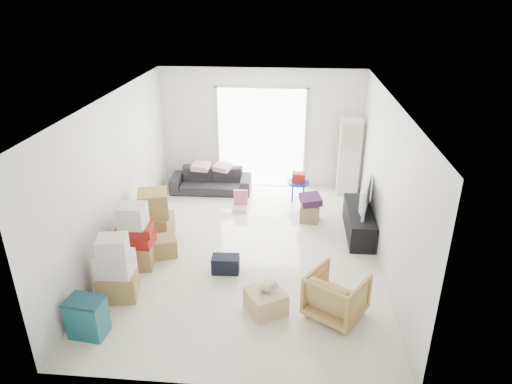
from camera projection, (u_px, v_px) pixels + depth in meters
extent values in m
cube|color=silver|center=(248.00, 257.00, 8.10)|extent=(4.50, 6.00, 0.24)
cube|color=white|center=(247.00, 91.00, 6.90)|extent=(4.50, 6.00, 0.24)
cube|color=white|center=(262.00, 128.00, 10.34)|extent=(4.50, 0.24, 2.70)
cube|color=white|center=(216.00, 298.00, 4.67)|extent=(4.50, 0.24, 2.70)
cube|color=white|center=(108.00, 176.00, 7.69)|extent=(0.24, 6.00, 2.70)
cube|color=white|center=(394.00, 186.00, 7.31)|extent=(0.24, 6.00, 2.70)
cube|color=white|center=(261.00, 138.00, 10.29)|extent=(2.00, 0.01, 2.30)
cube|color=silver|center=(217.00, 137.00, 10.36)|extent=(0.06, 0.04, 2.30)
cube|color=silver|center=(306.00, 139.00, 10.20)|extent=(0.06, 0.04, 2.30)
cube|color=silver|center=(262.00, 87.00, 9.81)|extent=(2.10, 0.04, 0.06)
cube|color=silver|center=(349.00, 157.00, 9.95)|extent=(0.45, 0.30, 1.75)
cube|color=black|center=(359.00, 222.00, 8.53)|extent=(0.45, 1.50, 0.50)
imported|color=black|center=(360.00, 207.00, 8.40)|extent=(0.77, 1.06, 0.13)
imported|color=#2C2B31|center=(211.00, 177.00, 10.27)|extent=(1.80, 0.55, 0.70)
cube|color=#D99EB0|center=(200.00, 160.00, 10.10)|extent=(0.44, 0.37, 0.12)
cube|color=#D99EB0|center=(222.00, 160.00, 10.06)|extent=(0.47, 0.43, 0.13)
imported|color=tan|center=(337.00, 293.00, 6.34)|extent=(0.98, 0.96, 0.75)
cube|color=#15575E|center=(89.00, 326.00, 6.07)|extent=(0.50, 0.38, 0.26)
cube|color=#15575E|center=(86.00, 310.00, 5.97)|extent=(0.50, 0.38, 0.26)
cube|color=#0C333D|center=(84.00, 301.00, 5.90)|extent=(0.52, 0.40, 0.04)
cube|color=olive|center=(118.00, 285.00, 6.79)|extent=(0.63, 0.56, 0.42)
cube|color=white|center=(115.00, 264.00, 6.64)|extent=(0.52, 0.43, 0.32)
cube|color=white|center=(112.00, 246.00, 6.51)|extent=(0.48, 0.44, 0.28)
cube|color=olive|center=(137.00, 254.00, 7.59)|extent=(0.61, 0.61, 0.39)
cube|color=#A72414|center=(135.00, 239.00, 7.48)|extent=(0.61, 0.42, 0.18)
cube|color=#A72414|center=(134.00, 230.00, 7.41)|extent=(0.61, 0.44, 0.16)
cube|color=white|center=(132.00, 216.00, 7.30)|extent=(0.41, 0.39, 0.37)
cube|color=olive|center=(156.00, 225.00, 8.46)|extent=(0.61, 0.51, 0.43)
cube|color=olive|center=(153.00, 204.00, 8.28)|extent=(0.65, 0.65, 0.47)
cube|color=olive|center=(165.00, 246.00, 7.89)|extent=(0.51, 0.51, 0.33)
cube|color=black|center=(226.00, 264.00, 7.42)|extent=(0.45, 0.28, 0.28)
cube|color=#88744F|center=(310.00, 212.00, 9.04)|extent=(0.41, 0.41, 0.36)
cube|color=#401D49|center=(310.00, 201.00, 8.94)|extent=(0.47, 0.47, 0.14)
cylinder|color=#111EB0|center=(298.00, 182.00, 9.87)|extent=(0.48, 0.48, 0.04)
cylinder|color=#111EB0|center=(303.00, 189.00, 10.06)|extent=(0.04, 0.04, 0.37)
cylinder|color=#111EB0|center=(292.00, 189.00, 10.08)|extent=(0.04, 0.04, 0.37)
cylinder|color=#111EB0|center=(292.00, 193.00, 9.86)|extent=(0.04, 0.04, 0.37)
cylinder|color=#111EB0|center=(304.00, 194.00, 9.84)|extent=(0.04, 0.04, 0.37)
cube|color=#A72414|center=(299.00, 177.00, 9.82)|extent=(0.28, 0.22, 0.20)
cube|color=silver|center=(240.00, 209.00, 9.50)|extent=(0.31, 0.27, 0.08)
cube|color=#D0627D|center=(241.00, 197.00, 9.52)|extent=(0.29, 0.04, 0.34)
cube|color=#DFB980|center=(266.00, 301.00, 6.51)|extent=(0.68, 0.68, 0.33)
ellipsoid|color=#B2ADA8|center=(266.00, 288.00, 6.42)|extent=(0.20, 0.14, 0.11)
cube|color=#B32736|center=(266.00, 288.00, 6.41)|extent=(0.17, 0.16, 0.03)
sphere|color=#B2ADA8|center=(274.00, 286.00, 6.42)|extent=(0.11, 0.11, 0.11)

